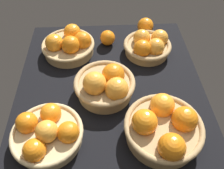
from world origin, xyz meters
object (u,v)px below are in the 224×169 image
basket_far_right (69,44)px  basket_center (106,85)px  loose_orange_front_gap (145,26)px  basket_near_left (164,127)px  basket_far_left (47,133)px  basket_near_right (148,46)px  loose_orange_back_gap (108,38)px

basket_far_right → basket_center: bearing=-148.5°
basket_center → loose_orange_front_gap: (37.18, -20.12, -1.18)cm
basket_near_left → basket_far_left: basket_near_left is taller
basket_center → basket_far_right: bearing=31.5°
basket_far_right → basket_near_left: bearing=-143.1°
basket_near_right → loose_orange_back_gap: (7.13, 17.33, -0.66)cm
basket_far_left → loose_orange_back_gap: size_ratio=3.32×
loose_orange_back_gap → basket_far_left: bearing=156.5°
basket_near_left → basket_near_right: basket_near_left is taller
basket_near_left → basket_near_right: bearing=-2.4°
basket_near_right → loose_orange_front_gap: 14.83cm
loose_orange_front_gap → loose_orange_back_gap: 19.88cm
basket_near_left → loose_orange_front_gap: basket_near_left is taller
basket_near_right → basket_far_right: basket_far_right is taller
basket_far_right → loose_orange_front_gap: size_ratio=2.99×
basket_center → loose_orange_front_gap: size_ratio=2.94×
basket_center → loose_orange_front_gap: 42.29cm
basket_center → basket_far_left: bearing=133.8°
basket_near_right → loose_orange_front_gap: bearing=-3.9°
basket_center → loose_orange_front_gap: bearing=-28.4°
basket_far_left → loose_orange_back_gap: bearing=-23.5°
basket_center → basket_near_left: bearing=-136.9°
basket_near_left → basket_far_left: bearing=89.2°
loose_orange_front_gap → basket_center: bearing=151.6°
basket_center → basket_far_right: basket_center is taller
basket_far_right → basket_near_right: bearing=-93.9°
basket_near_right → basket_far_right: 34.33cm
basket_center → basket_far_left: size_ratio=0.99×
basket_far_left → loose_orange_front_gap: 67.72cm
basket_center → basket_near_right: (22.38, -19.10, -0.94)cm
loose_orange_front_gap → loose_orange_back_gap: bearing=112.7°
basket_far_right → loose_orange_back_gap: 17.61cm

